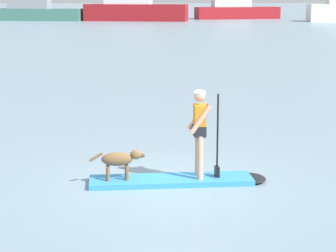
# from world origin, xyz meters

# --- Properties ---
(ground_plane) EXTENTS (400.00, 400.00, 0.00)m
(ground_plane) POSITION_xyz_m (0.00, 0.00, 0.00)
(ground_plane) COLOR gray
(paddleboard) EXTENTS (3.41, 0.85, 0.10)m
(paddleboard) POSITION_xyz_m (0.23, 0.01, 0.05)
(paddleboard) COLOR #338CD8
(paddleboard) RESTS_ON ground_plane
(person_paddler) EXTENTS (0.61, 0.48, 1.69)m
(person_paddler) POSITION_xyz_m (0.55, 0.02, 1.08)
(person_paddler) COLOR tan
(person_paddler) RESTS_ON paddleboard
(dog) EXTENTS (1.06, 0.24, 0.56)m
(dog) POSITION_xyz_m (-0.97, -0.04, 0.48)
(dog) COLOR brown
(dog) RESTS_ON paddleboard
(moored_boat_starboard) EXTENTS (11.95, 4.77, 9.25)m
(moored_boat_starboard) POSITION_xyz_m (-12.89, 71.25, 1.25)
(moored_boat_starboard) COLOR #3F7266
(moored_boat_starboard) RESTS_ON ground_plane
(moored_boat_far_starboard) EXTENTS (13.25, 5.66, 9.87)m
(moored_boat_far_starboard) POSITION_xyz_m (-0.22, 69.63, 1.47)
(moored_boat_far_starboard) COLOR maroon
(moored_boat_far_starboard) RESTS_ON ground_plane
(moored_boat_port) EXTENTS (11.72, 4.36, 4.17)m
(moored_boat_port) POSITION_xyz_m (13.53, 75.03, 1.33)
(moored_boat_port) COLOR maroon
(moored_boat_port) RESTS_ON ground_plane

